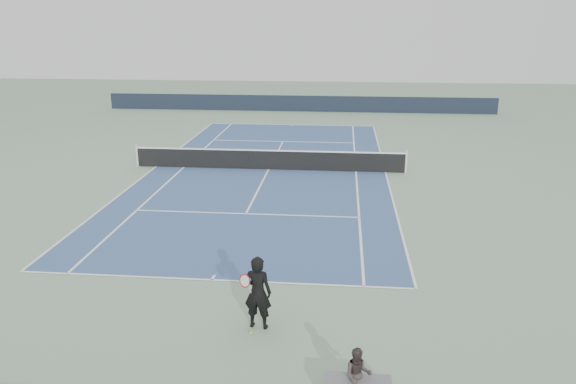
# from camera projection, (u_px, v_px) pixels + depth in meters

# --- Properties ---
(ground) EXTENTS (80.00, 80.00, 0.00)m
(ground) POSITION_uv_depth(u_px,v_px,m) (269.00, 170.00, 26.59)
(ground) COLOR gray
(court_surface) EXTENTS (10.97, 23.77, 0.01)m
(court_surface) POSITION_uv_depth(u_px,v_px,m) (269.00, 169.00, 26.59)
(court_surface) COLOR #35517E
(court_surface) RESTS_ON ground
(tennis_net) EXTENTS (12.90, 0.10, 1.07)m
(tennis_net) POSITION_uv_depth(u_px,v_px,m) (269.00, 159.00, 26.44)
(tennis_net) COLOR silver
(tennis_net) RESTS_ON ground
(windscreen_far) EXTENTS (30.00, 0.25, 1.20)m
(windscreen_far) POSITION_uv_depth(u_px,v_px,m) (299.00, 103.00, 43.43)
(windscreen_far) COLOR black
(windscreen_far) RESTS_ON ground
(tennis_player) EXTENTS (0.81, 0.56, 1.76)m
(tennis_player) POSITION_uv_depth(u_px,v_px,m) (258.00, 292.00, 12.72)
(tennis_player) COLOR black
(tennis_player) RESTS_ON ground
(tennis_ball) EXTENTS (0.06, 0.06, 0.06)m
(tennis_ball) POSITION_uv_depth(u_px,v_px,m) (251.00, 333.00, 12.65)
(tennis_ball) COLOR yellow
(tennis_ball) RESTS_ON ground
(spectator_bench) EXTENTS (1.29, 0.50, 1.08)m
(spectator_bench) POSITION_uv_depth(u_px,v_px,m) (358.00, 381.00, 10.43)
(spectator_bench) COLOR slate
(spectator_bench) RESTS_ON ground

